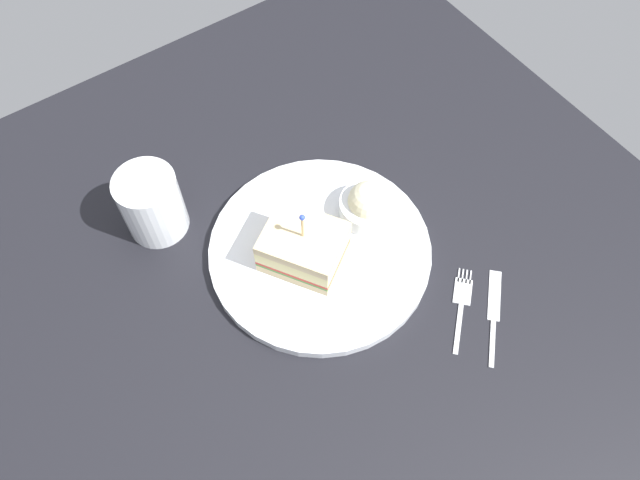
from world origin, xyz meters
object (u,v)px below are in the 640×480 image
at_px(coleslaw_bowl, 368,204).
at_px(fork, 462,300).
at_px(drink_glass, 152,205).
at_px(plate, 320,251).
at_px(sandwich_half_center, 305,249).
at_px(knife, 494,311).

xyz_separation_m(coleslaw_bowl, fork, (-0.02, 0.17, -0.03)).
bearing_deg(drink_glass, plate, 133.22).
bearing_deg(fork, sandwich_half_center, -49.62).
xyz_separation_m(sandwich_half_center, fork, (-0.13, 0.15, -0.04)).
bearing_deg(sandwich_half_center, coleslaw_bowl, -173.91).
bearing_deg(plate, sandwich_half_center, 7.33).
bearing_deg(plate, fork, 124.00).
distance_m(drink_glass, fork, 0.41).
relative_size(drink_glass, fork, 1.01).
height_order(plate, knife, plate).
bearing_deg(fork, plate, -56.00).
relative_size(coleslaw_bowl, knife, 0.76).
xyz_separation_m(coleslaw_bowl, knife, (-0.05, 0.20, -0.03)).
relative_size(plate, sandwich_half_center, 2.32).
distance_m(drink_glass, knife, 0.45).
bearing_deg(fork, drink_glass, -51.05).
relative_size(plate, fork, 3.06).
relative_size(coleslaw_bowl, drink_glass, 0.80).
relative_size(drink_glass, knife, 0.95).
distance_m(sandwich_half_center, coleslaw_bowl, 0.11).
bearing_deg(knife, plate, -55.83).
bearing_deg(knife, fork, -55.03).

